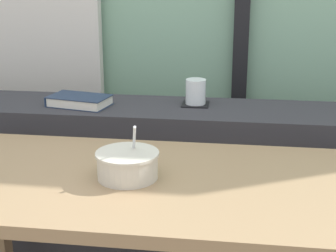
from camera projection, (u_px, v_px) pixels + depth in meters
dark_console_ledge at (193, 203)px, 2.03m from camera, size 2.80×0.32×0.79m
breakfast_table at (145, 215)px, 1.45m from camera, size 1.27×0.63×0.73m
coaster_square at (195, 104)px, 1.95m from camera, size 0.10×0.10×0.00m
juice_glass at (195, 93)px, 1.93m from camera, size 0.08×0.08×0.09m
closed_book at (79, 101)px, 1.93m from camera, size 0.25×0.18×0.04m
soup_bowl at (128, 165)px, 1.40m from camera, size 0.17×0.17×0.16m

